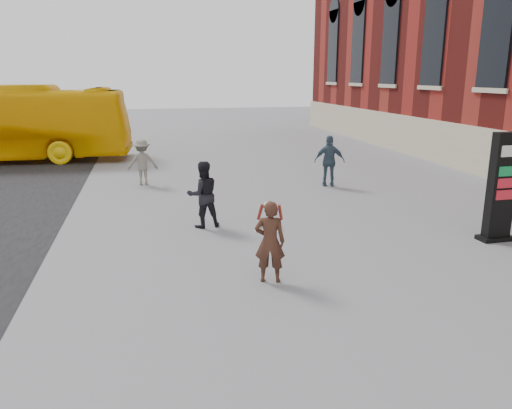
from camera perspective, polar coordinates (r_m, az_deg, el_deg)
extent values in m
plane|color=#9E9EA3|center=(9.47, 5.87, -8.42)|extent=(100.00, 100.00, 0.00)
cube|color=black|center=(12.49, 26.22, 1.76)|extent=(0.60, 0.27, 2.48)
cube|color=black|center=(12.78, 25.63, -3.45)|extent=(0.81, 0.42, 0.10)
cube|color=white|center=(12.35, 26.66, 5.57)|extent=(0.45, 0.29, 0.25)
cube|color=#0D6331|center=(12.42, 26.43, 3.54)|extent=(0.45, 0.29, 0.22)
cube|color=maroon|center=(12.46, 26.29, 2.33)|extent=(0.45, 0.29, 0.22)
cube|color=maroon|center=(12.52, 26.15, 1.14)|extent=(0.45, 0.29, 0.22)
imported|color=#341C14|center=(9.04, 1.59, -4.29)|extent=(0.63, 0.50, 1.53)
cylinder|color=white|center=(8.84, 1.62, -0.02)|extent=(0.21, 0.21, 0.05)
cone|color=white|center=(9.17, 2.78, -2.22)|extent=(0.25, 0.22, 0.37)
cylinder|color=maroon|center=(9.11, 2.79, -0.87)|extent=(0.14, 0.11, 0.32)
cone|color=white|center=(9.18, 0.48, -2.19)|extent=(0.22, 0.25, 0.37)
cylinder|color=maroon|center=(9.12, 0.49, -0.84)|extent=(0.11, 0.15, 0.32)
imported|color=black|center=(12.37, -6.08, 1.14)|extent=(0.90, 0.75, 1.66)
imported|color=gray|center=(17.62, -12.86, 4.74)|extent=(1.04, 0.63, 1.57)
imported|color=#384C5C|center=(17.11, 8.40, 4.93)|extent=(1.10, 0.73, 1.73)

